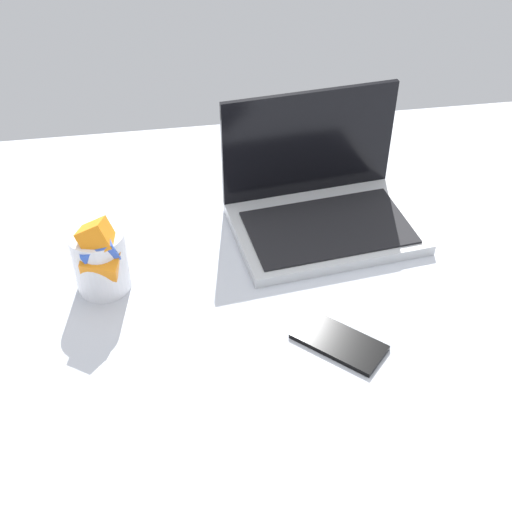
# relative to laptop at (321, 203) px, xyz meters

# --- Properties ---
(bed_mattress) EXTENTS (1.80, 1.40, 0.18)m
(bed_mattress) POSITION_rel_laptop_xyz_m (-0.04, -0.30, -0.13)
(bed_mattress) COLOR #B7BCC6
(bed_mattress) RESTS_ON ground
(laptop) EXTENTS (0.35, 0.27, 0.23)m
(laptop) POSITION_rel_laptop_xyz_m (0.00, 0.00, 0.00)
(laptop) COLOR #B7BABC
(laptop) RESTS_ON bed_mattress
(snack_cup) EXTENTS (0.09, 0.10, 0.15)m
(snack_cup) POSITION_rel_laptop_xyz_m (-0.40, -0.12, 0.02)
(snack_cup) COLOR silver
(snack_cup) RESTS_ON bed_mattress
(cell_phone) EXTENTS (0.15, 0.15, 0.01)m
(cell_phone) POSITION_rel_laptop_xyz_m (-0.04, -0.30, -0.04)
(cell_phone) COLOR black
(cell_phone) RESTS_ON bed_mattress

